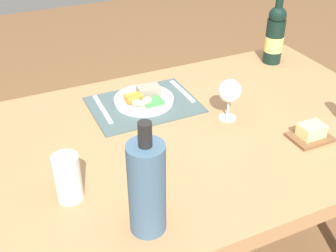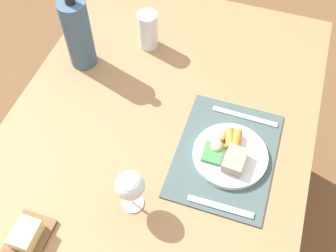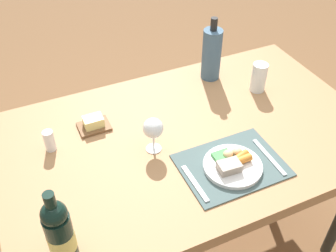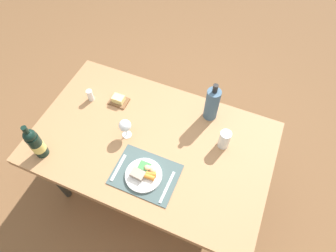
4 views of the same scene
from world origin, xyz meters
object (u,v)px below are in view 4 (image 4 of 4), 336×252
object	(u,v)px
butter_dish	(119,100)
water_tumbler	(224,140)
salt_shaker	(90,95)
wine_bottle	(35,143)
dinner_plate	(144,174)
knife	(167,187)
cooler_bottle	(212,104)
fork	(118,168)
wine_glass	(125,126)
dining_table	(151,146)

from	to	relation	value
butter_dish	water_tumbler	size ratio (longest dim) A/B	0.94
water_tumbler	salt_shaker	world-z (taller)	water_tumbler
wine_bottle	dinner_plate	bearing A→B (deg)	9.29
knife	wine_bottle	xyz separation A→B (m)	(-0.81, -0.09, 0.11)
cooler_bottle	wine_bottle	bearing A→B (deg)	-142.14
knife	wine_bottle	size ratio (longest dim) A/B	0.71
dinner_plate	knife	xyz separation A→B (m)	(0.16, -0.01, -0.01)
fork	knife	size ratio (longest dim) A/B	0.89
dinner_plate	cooler_bottle	size ratio (longest dim) A/B	0.71
wine_glass	dinner_plate	bearing A→B (deg)	-43.64
wine_bottle	butter_dish	size ratio (longest dim) A/B	2.26
wine_glass	water_tumbler	bearing A→B (deg)	15.84
wine_glass	cooler_bottle	xyz separation A→B (m)	(0.45, 0.36, 0.02)
fork	water_tumbler	size ratio (longest dim) A/B	1.33
knife	cooler_bottle	world-z (taller)	cooler_bottle
dining_table	salt_shaker	bearing A→B (deg)	164.48
knife	salt_shaker	xyz separation A→B (m)	(-0.75, 0.40, 0.04)
fork	wine_glass	world-z (taller)	wine_glass
dinner_plate	wine_bottle	size ratio (longest dim) A/B	0.76
wine_bottle	butter_dish	bearing A→B (deg)	65.55
butter_dish	cooler_bottle	bearing A→B (deg)	12.13
fork	salt_shaker	xyz separation A→B (m)	(-0.43, 0.40, 0.04)
water_tumbler	cooler_bottle	bearing A→B (deg)	128.67
wine_bottle	dining_table	bearing A→B (deg)	30.11
knife	wine_glass	bearing A→B (deg)	149.80
wine_glass	wine_bottle	bearing A→B (deg)	-142.75
dinner_plate	butter_dish	xyz separation A→B (m)	(-0.41, 0.44, -0.00)
dinner_plate	fork	xyz separation A→B (m)	(-0.17, -0.02, -0.01)
knife	water_tumbler	distance (m)	0.46
knife	cooler_bottle	bearing A→B (deg)	84.50
butter_dish	salt_shaker	distance (m)	0.20
dinner_plate	cooler_bottle	world-z (taller)	cooler_bottle
fork	water_tumbler	bearing A→B (deg)	35.87
fork	water_tumbler	xyz separation A→B (m)	(0.54, 0.40, 0.05)
wine_glass	butter_dish	bearing A→B (deg)	128.72
dinner_plate	wine_bottle	bearing A→B (deg)	-170.71
dinner_plate	fork	world-z (taller)	dinner_plate
water_tumbler	butter_dish	bearing A→B (deg)	176.18
dining_table	butter_dish	size ratio (longest dim) A/B	11.88
wine_glass	dining_table	bearing A→B (deg)	6.39
dining_table	butter_dish	xyz separation A→B (m)	(-0.34, 0.20, 0.08)
dining_table	knife	world-z (taller)	knife
wine_glass	salt_shaker	bearing A→B (deg)	155.71
cooler_bottle	dinner_plate	bearing A→B (deg)	-111.17
dining_table	fork	size ratio (longest dim) A/B	8.36
dining_table	salt_shaker	distance (m)	0.56
dinner_plate	knife	world-z (taller)	dinner_plate
knife	salt_shaker	distance (m)	0.85
wine_glass	salt_shaker	distance (m)	0.41
wine_bottle	cooler_bottle	distance (m)	1.11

